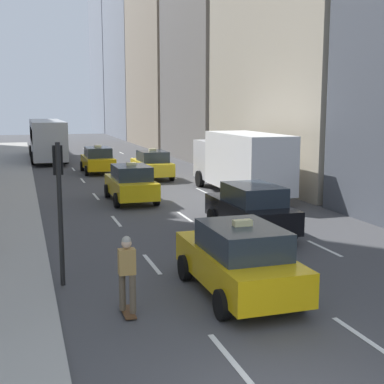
% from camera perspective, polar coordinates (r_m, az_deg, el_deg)
% --- Properties ---
extents(lane_markings, '(5.72, 56.00, 0.01)m').
position_cam_1_polar(lane_markings, '(30.34, -5.72, 0.71)').
color(lane_markings, white).
rests_on(lane_markings, ground).
extents(building_row_right, '(6.00, 97.37, 29.91)m').
position_cam_1_polar(building_row_right, '(55.26, -1.14, 17.37)').
color(building_row_right, '#4C515B').
rests_on(building_row_right, ground).
extents(taxi_lead, '(2.02, 4.40, 1.87)m').
position_cam_1_polar(taxi_lead, '(36.29, -10.02, 3.40)').
color(taxi_lead, yellow).
rests_on(taxi_lead, ground).
extents(taxi_second, '(2.02, 4.40, 1.87)m').
position_cam_1_polar(taxi_second, '(33.04, -4.29, 2.95)').
color(taxi_second, yellow).
rests_on(taxi_second, ground).
extents(taxi_third, '(2.02, 4.40, 1.87)m').
position_cam_1_polar(taxi_third, '(12.80, 5.00, -7.14)').
color(taxi_third, yellow).
rests_on(taxi_third, ground).
extents(taxi_fourth, '(2.02, 4.40, 1.87)m').
position_cam_1_polar(taxi_fourth, '(25.16, -6.54, 0.95)').
color(taxi_fourth, yellow).
rests_on(taxi_fourth, ground).
extents(sedan_black_near, '(2.02, 4.53, 1.76)m').
position_cam_1_polar(sedan_black_near, '(18.91, 6.29, -1.76)').
color(sedan_black_near, black).
rests_on(sedan_black_near, ground).
extents(city_bus, '(2.80, 11.61, 3.25)m').
position_cam_1_polar(city_bus, '(45.77, -15.22, 5.54)').
color(city_bus, '#B7BCC1').
rests_on(city_bus, ground).
extents(box_truck, '(2.58, 8.40, 3.15)m').
position_cam_1_polar(box_truck, '(26.86, 5.17, 3.28)').
color(box_truck, silver).
rests_on(box_truck, ground).
extents(skateboarder, '(0.36, 0.80, 1.75)m').
position_cam_1_polar(skateboarder, '(11.64, -6.94, -8.42)').
color(skateboarder, brown).
rests_on(skateboarder, ground).
extents(traffic_light_pole, '(0.24, 0.42, 3.60)m').
position_cam_1_polar(traffic_light_pole, '(13.58, -14.00, 0.19)').
color(traffic_light_pole, black).
rests_on(traffic_light_pole, ground).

